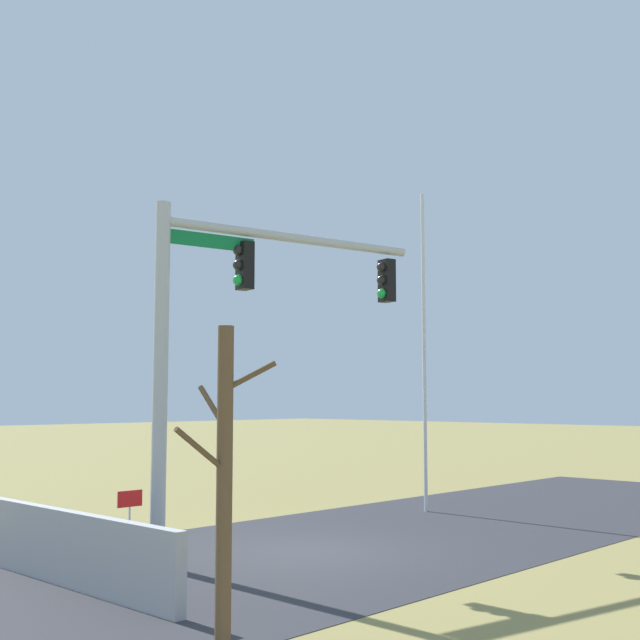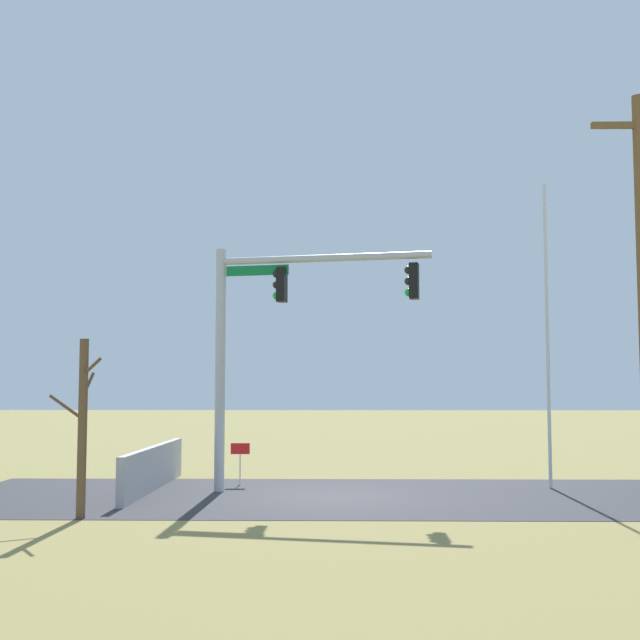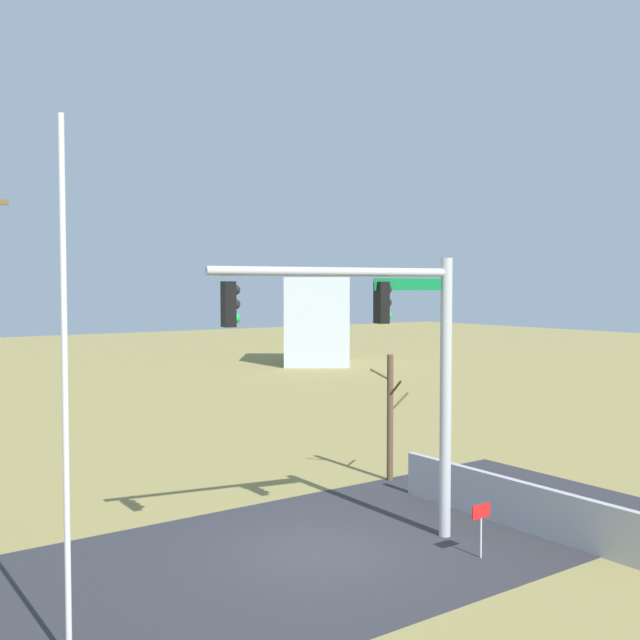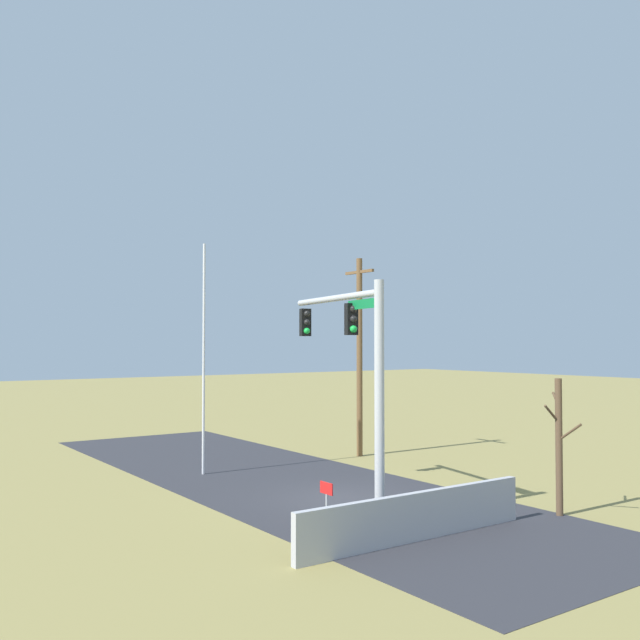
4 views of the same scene
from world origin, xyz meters
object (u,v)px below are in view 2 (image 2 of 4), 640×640
at_px(bare_tree, 82,425).
at_px(open_sign, 240,454).
at_px(signal_mast, 273,323).
at_px(flagpole, 547,334).

relative_size(bare_tree, open_sign, 3.23).
distance_m(signal_mast, flagpole, 7.92).
xyz_separation_m(signal_mast, open_sign, (1.08, -1.83, -3.73)).
bearing_deg(signal_mast, flagpole, -171.53).
height_order(signal_mast, bare_tree, signal_mast).
xyz_separation_m(bare_tree, open_sign, (-2.78, -6.27, -1.12)).
bearing_deg(bare_tree, open_sign, -113.91).
relative_size(signal_mast, open_sign, 5.52).
distance_m(signal_mast, bare_tree, 6.43).
bearing_deg(bare_tree, signal_mast, -130.98).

